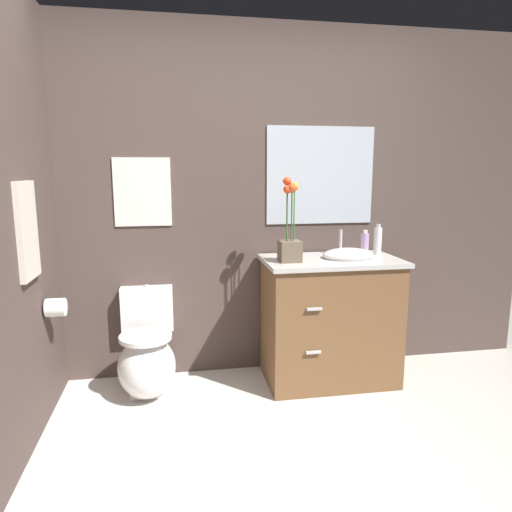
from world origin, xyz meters
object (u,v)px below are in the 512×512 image
at_px(wall_mirror, 320,176).
at_px(soap_bottle, 365,245).
at_px(vanity_cabinet, 330,319).
at_px(lotion_bottle, 378,241).
at_px(wall_poster, 142,192).
at_px(hanging_towel, 27,231).
at_px(toilet, 147,358).
at_px(flower_vase, 290,235).
at_px(toilet_paper_roll, 56,307).

bearing_deg(wall_mirror, soap_bottle, -47.94).
xyz_separation_m(vanity_cabinet, lotion_bottle, (0.38, 0.10, 0.53)).
distance_m(soap_bottle, wall_poster, 1.58).
bearing_deg(hanging_towel, toilet, 37.12).
height_order(wall_mirror, hanging_towel, wall_mirror).
height_order(toilet, soap_bottle, soap_bottle).
bearing_deg(toilet, flower_vase, -4.58).
height_order(soap_bottle, wall_poster, wall_poster).
distance_m(flower_vase, lotion_bottle, 0.71).
bearing_deg(toilet_paper_roll, lotion_bottle, 7.16).
bearing_deg(flower_vase, wall_poster, 160.26).
xyz_separation_m(vanity_cabinet, hanging_towel, (-1.83, -0.40, 0.72)).
relative_size(flower_vase, toilet_paper_roll, 5.07).
height_order(flower_vase, soap_bottle, flower_vase).
height_order(vanity_cabinet, soap_bottle, soap_bottle).
relative_size(flower_vase, hanging_towel, 1.07).
bearing_deg(toilet, hanging_towel, -142.88).
distance_m(lotion_bottle, hanging_towel, 2.27).
relative_size(wall_mirror, hanging_towel, 1.54).
bearing_deg(lotion_bottle, toilet, -177.43).
bearing_deg(hanging_towel, flower_vase, 12.85).
distance_m(wall_poster, hanging_towel, 0.91).
xyz_separation_m(lotion_bottle, wall_poster, (-1.65, 0.19, 0.35)).
relative_size(toilet, soap_bottle, 3.64).
distance_m(toilet, flower_vase, 1.27).
relative_size(flower_vase, wall_mirror, 0.70).
bearing_deg(wall_poster, vanity_cabinet, -13.00).
relative_size(toilet, lotion_bottle, 3.15).
height_order(wall_poster, hanging_towel, wall_poster).
distance_m(lotion_bottle, toilet_paper_roll, 2.19).
height_order(hanging_towel, toilet_paper_roll, hanging_towel).
xyz_separation_m(vanity_cabinet, soap_bottle, (0.24, 0.02, 0.52)).
bearing_deg(toilet, vanity_cabinet, -1.19).
bearing_deg(toilet, toilet_paper_roll, -158.74).
height_order(flower_vase, hanging_towel, flower_vase).
height_order(wall_poster, toilet_paper_roll, wall_poster).
bearing_deg(wall_poster, hanging_towel, -129.00).
relative_size(flower_vase, wall_poster, 1.19).
xyz_separation_m(vanity_cabinet, wall_mirror, (-0.00, 0.29, 0.99)).
relative_size(vanity_cabinet, soap_bottle, 5.63).
xyz_separation_m(soap_bottle, lotion_bottle, (0.13, 0.08, 0.01)).
relative_size(toilet, toilet_paper_roll, 6.27).
bearing_deg(vanity_cabinet, flower_vase, -170.85).
distance_m(vanity_cabinet, wall_poster, 1.58).
xyz_separation_m(wall_mirror, hanging_towel, (-1.83, -0.69, -0.28)).
xyz_separation_m(wall_poster, hanging_towel, (-0.56, -0.69, -0.17)).
xyz_separation_m(flower_vase, toilet_paper_roll, (-1.46, -0.12, -0.38)).
relative_size(toilet, wall_poster, 1.48).
bearing_deg(toilet, wall_poster, 90.00).
bearing_deg(vanity_cabinet, lotion_bottle, 14.94).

